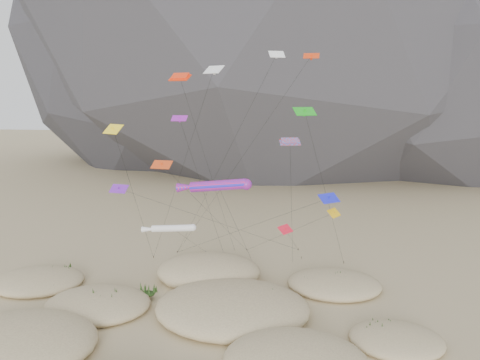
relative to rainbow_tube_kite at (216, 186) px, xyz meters
name	(u,v)px	position (x,y,z in m)	size (l,w,h in m)	color
ground	(202,338)	(0.34, -10.07, -13.36)	(500.00, 500.00, 0.00)	#CCB789
dunes	(182,313)	(-2.59, -6.41, -12.66)	(52.35, 36.55, 3.86)	#CCB789
dune_grass	(208,310)	(0.13, -5.76, -12.52)	(41.32, 26.80, 1.47)	black
kite_stakes	(250,257)	(2.64, 13.27, -13.21)	(27.62, 8.30, 0.30)	#3F2D1E
rainbow_tube_kite	(216,186)	(0.00, 0.00, 0.00)	(8.93, 12.00, 14.35)	#FF1A4A
white_tube_kite	(170,228)	(-4.93, -2.07, -4.67)	(6.42, 14.52, 9.33)	silver
orange_parafoil	(181,79)	(-5.20, 5.28, 12.13)	(6.73, 12.04, 26.29)	red
multi_parafoil	(290,143)	(8.31, 4.68, 4.54)	(2.68, 8.61, 18.54)	red
delta_kites	(232,148)	(1.73, 1.41, 4.21)	(29.79, 21.34, 28.45)	red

